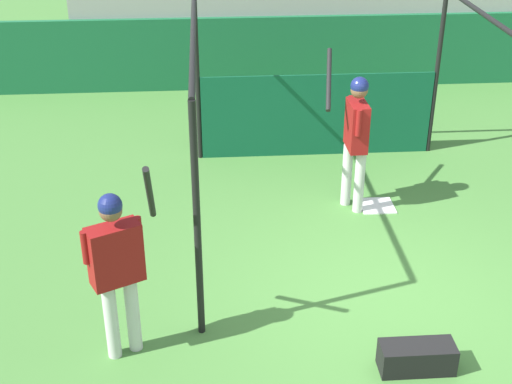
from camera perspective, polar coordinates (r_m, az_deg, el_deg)
The scene contains 7 objects.
ground_plane at distance 7.85m, azimuth 10.86°, elevation -8.60°, with size 60.00×60.00×0.00m, color #477F38.
outfield_wall at distance 13.68m, azimuth 4.11°, elevation 11.10°, with size 24.00×0.12×1.36m.
batting_cage at distance 9.89m, azimuth 5.65°, elevation 7.26°, with size 3.59×4.23×2.50m.
home_plate at distance 9.62m, azimuth 9.65°, elevation -1.09°, with size 0.44×0.44×0.02m.
player_batter at distance 9.08m, azimuth 7.96°, elevation 4.89°, with size 0.55×0.95×1.99m.
player_waiting at distance 6.58m, azimuth -11.05°, elevation -5.42°, with size 0.66×0.64×2.02m.
equipment_bag at distance 6.96m, azimuth 12.74°, elevation -12.77°, with size 0.70×0.28×0.28m.
Camera 1 is at (-1.90, -6.07, 4.59)m, focal length 50.00 mm.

